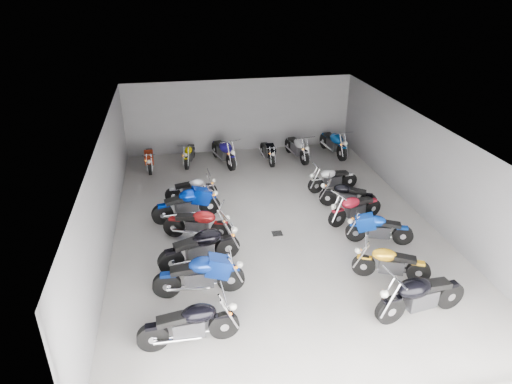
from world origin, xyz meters
TOP-DOWN VIEW (x-y plane):
  - ground at (0.00, 0.00)m, footprint 14.00×14.00m
  - wall_back at (0.00, 7.00)m, footprint 10.00×0.10m
  - wall_left at (-5.00, 0.00)m, footprint 0.10×14.00m
  - wall_right at (5.00, 0.00)m, footprint 0.10×14.00m
  - ceiling at (0.00, 0.00)m, footprint 10.00×14.00m
  - drain_grate at (0.00, -0.50)m, footprint 0.32×0.32m
  - motorcycle_left_a at (-2.91, -4.66)m, footprint 2.24×0.47m
  - motorcycle_left_b at (-2.57, -2.97)m, footprint 2.32×0.46m
  - motorcycle_left_c at (-2.46, -1.73)m, footprint 2.32×0.75m
  - motorcycle_left_d at (-2.42, -0.31)m, footprint 2.06×0.85m
  - motorcycle_left_e at (-2.69, 0.96)m, footprint 2.26×0.65m
  - motorcycle_left_f at (-2.46, 2.28)m, footprint 1.86×0.40m
  - motorcycle_right_a at (2.45, -4.74)m, footprint 2.39×0.58m
  - motorcycle_right_b at (2.41, -3.26)m, footprint 1.93×0.89m
  - motorcycle_right_c at (2.85, -1.55)m, footprint 1.93×0.76m
  - motorcycle_right_d at (2.63, -0.21)m, footprint 2.00×0.75m
  - motorcycle_right_e at (2.75, 0.76)m, footprint 1.85×0.94m
  - motorcycle_right_f at (2.68, 2.14)m, footprint 1.96×0.47m
  - motorcycle_back_a at (-4.00, 5.49)m, footprint 0.38×1.90m
  - motorcycle_back_b at (-2.36, 5.73)m, footprint 0.57×1.85m
  - motorcycle_back_c at (-0.94, 5.43)m, footprint 0.77×2.27m
  - motorcycle_back_d at (0.93, 5.35)m, footprint 0.41×1.90m
  - motorcycle_back_e at (2.25, 5.42)m, footprint 0.58×2.19m
  - motorcycle_back_f at (3.95, 5.61)m, footprint 0.57×2.30m

SIDE VIEW (x-z plane):
  - ground at x=0.00m, z-range 0.00..0.00m
  - drain_grate at x=0.00m, z-range 0.00..0.01m
  - motorcycle_left_f at x=-2.46m, z-range 0.04..0.85m
  - motorcycle_back_b at x=-2.36m, z-range 0.04..0.86m
  - motorcycle_back_d at x=0.93m, z-range 0.04..0.87m
  - motorcycle_back_a at x=-4.00m, z-range 0.04..0.87m
  - motorcycle_right_f at x=2.68m, z-range 0.04..0.90m
  - motorcycle_right_e at x=2.75m, z-range 0.04..0.91m
  - motorcycle_right_c at x=2.85m, z-range 0.04..0.92m
  - motorcycle_right_b at x=2.41m, z-range 0.04..0.93m
  - motorcycle_right_d at x=2.63m, z-range 0.04..0.95m
  - motorcycle_left_d at x=-2.42m, z-range 0.04..0.98m
  - motorcycle_back_e at x=2.25m, z-range 0.04..1.01m
  - motorcycle_left_a at x=-2.91m, z-range 0.05..1.03m
  - motorcycle_left_e at x=-2.69m, z-range 0.05..1.05m
  - motorcycle_back_f at x=3.95m, z-range 0.05..1.06m
  - motorcycle_back_c at x=-0.94m, z-range 0.05..1.06m
  - motorcycle_left_b at x=-2.57m, z-range 0.05..1.07m
  - motorcycle_left_c at x=-2.46m, z-range 0.05..1.08m
  - motorcycle_right_a at x=2.45m, z-range 0.05..1.10m
  - wall_back at x=0.00m, z-range 0.00..3.20m
  - wall_left at x=-5.00m, z-range 0.00..3.20m
  - wall_right at x=5.00m, z-range 0.00..3.20m
  - ceiling at x=0.00m, z-range 3.20..3.24m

